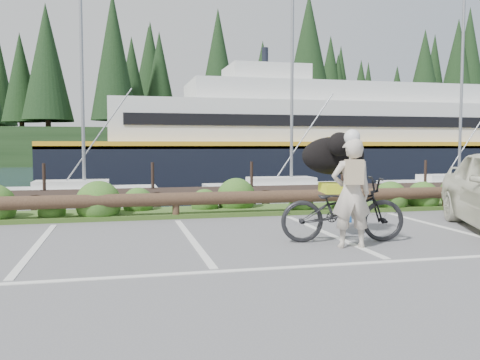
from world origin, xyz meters
TOP-DOWN VIEW (x-y plane):
  - ground at (0.00, 0.00)m, footprint 72.00×72.00m
  - harbor_backdrop at (0.40, 78.42)m, footprint 170.00×160.00m
  - vegetation_strip at (0.00, 5.30)m, footprint 34.00×1.60m
  - log_rail at (0.00, 4.60)m, footprint 32.00×0.30m
  - bicycle at (2.53, 1.17)m, footprint 2.25×1.09m
  - cyclist at (2.45, 0.67)m, footprint 0.71×0.53m
  - dog at (2.64, 1.85)m, footprint 0.79×1.30m

SIDE VIEW (x-z plane):
  - harbor_backdrop at x=0.40m, z-range -15.00..15.00m
  - ground at x=0.00m, z-range 0.00..0.00m
  - log_rail at x=0.00m, z-range -0.30..0.30m
  - vegetation_strip at x=0.00m, z-range 0.00..0.10m
  - bicycle at x=2.53m, z-range 0.00..1.13m
  - cyclist at x=2.45m, z-range 0.00..1.79m
  - dog at x=2.64m, z-range 1.13..1.84m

